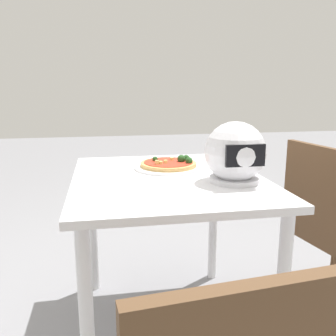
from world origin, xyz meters
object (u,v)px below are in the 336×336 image
Objects in this scene: dining_table at (168,199)px; chair_side at (326,224)px; motorcycle_helmet at (235,153)px; pizza at (170,163)px.

chair_side reaches higher than dining_table.
pizza is at bearing -53.08° from motorcycle_helmet.
chair_side is at bearing -169.17° from motorcycle_helmet.
pizza is 0.30× the size of chair_side.
dining_table is at bearing -3.04° from chair_side.
dining_table is 3.63× the size of pizza.
chair_side is (-0.52, -0.10, -0.38)m from motorcycle_helmet.
chair_side is at bearing 165.12° from pizza.
pizza is 0.82m from chair_side.
dining_table is 0.20m from pizza.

